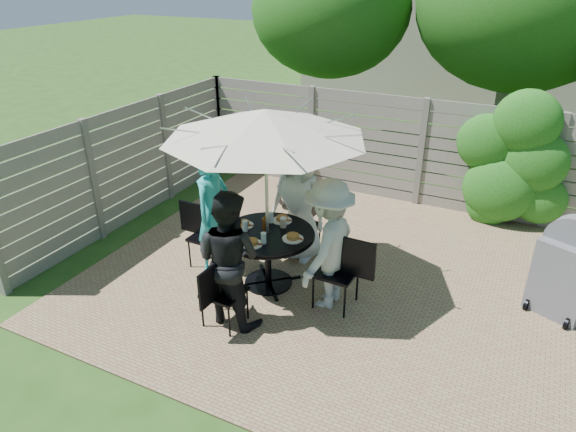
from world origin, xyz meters
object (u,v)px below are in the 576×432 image
at_px(plate_left, 243,224).
at_px(bicycle, 298,166).
at_px(person_back, 299,203).
at_px(glass_back, 271,217).
at_px(chair_front, 224,305).
at_px(plate_back, 282,219).
at_px(glass_left, 245,226).
at_px(chair_back, 303,236).
at_px(plate_right, 293,237).
at_px(plate_front, 252,243).
at_px(person_left, 213,213).
at_px(patio_table, 268,248).
at_px(syrup_jug, 265,224).
at_px(chair_right, 337,285).
at_px(coffee_cup, 283,223).
at_px(bbq_grill, 566,271).
at_px(chair_left, 208,248).
at_px(person_right, 328,245).
at_px(person_front, 229,259).
at_px(glass_front, 264,238).
at_px(umbrella, 265,124).

height_order(plate_left, bicycle, bicycle).
bearing_deg(person_back, glass_back, -100.42).
relative_size(chair_front, plate_back, 3.42).
bearing_deg(glass_left, chair_back, 73.20).
height_order(plate_left, plate_right, same).
height_order(person_back, plate_back, person_back).
relative_size(plate_left, plate_front, 1.00).
bearing_deg(bicycle, person_left, -93.33).
height_order(chair_front, plate_front, chair_front).
bearing_deg(chair_front, patio_table, -0.36).
relative_size(chair_front, plate_front, 3.42).
distance_m(plate_back, syrup_jug, 0.32).
bearing_deg(plate_right, chair_right, -3.12).
relative_size(coffee_cup, bicycle, 0.06).
relative_size(plate_front, bbq_grill, 0.21).
distance_m(chair_left, bicycle, 2.89).
bearing_deg(glass_left, coffee_cup, 38.94).
bearing_deg(plate_back, plate_right, -48.15).
relative_size(person_right, glass_back, 11.61).
distance_m(plate_right, glass_back, 0.53).
distance_m(person_left, plate_left, 0.47).
distance_m(plate_back, plate_left, 0.51).
distance_m(patio_table, chair_back, 1.00).
bearing_deg(person_right, chair_back, -139.29).
bearing_deg(chair_front, chair_right, -45.39).
bearing_deg(person_left, person_back, -45.00).
bearing_deg(glass_back, coffee_cup, -14.10).
xyz_separation_m(chair_back, person_front, (-0.10, -1.79, 0.56)).
bearing_deg(bbq_grill, person_right, -134.03).
relative_size(glass_front, coffee_cup, 1.17).
distance_m(plate_back, glass_back, 0.15).
relative_size(chair_right, bicycle, 0.51).
height_order(plate_back, bbq_grill, bbq_grill).
bearing_deg(plate_left, umbrella, -3.15).
bearing_deg(syrup_jug, person_right, -6.37).
bearing_deg(chair_front, person_front, -0.32).
distance_m(person_front, glass_front, 0.58).
relative_size(glass_front, syrup_jug, 0.88).
bearing_deg(plate_back, chair_back, 86.84).
bearing_deg(syrup_jug, glass_front, -65.11).
distance_m(patio_table, coffee_cup, 0.38).
relative_size(chair_front, syrup_jug, 5.55).
relative_size(umbrella, glass_left, 17.96).
distance_m(glass_front, bbq_grill, 3.53).
distance_m(person_left, bicycle, 2.91).
xyz_separation_m(plate_back, glass_left, (-0.28, -0.45, 0.05)).
bearing_deg(bicycle, patio_table, -77.82).
bearing_deg(glass_left, chair_front, -76.35).
xyz_separation_m(umbrella, plate_left, (-0.36, 0.02, -1.36)).
xyz_separation_m(person_left, coffee_cup, (0.94, 0.17, -0.01)).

